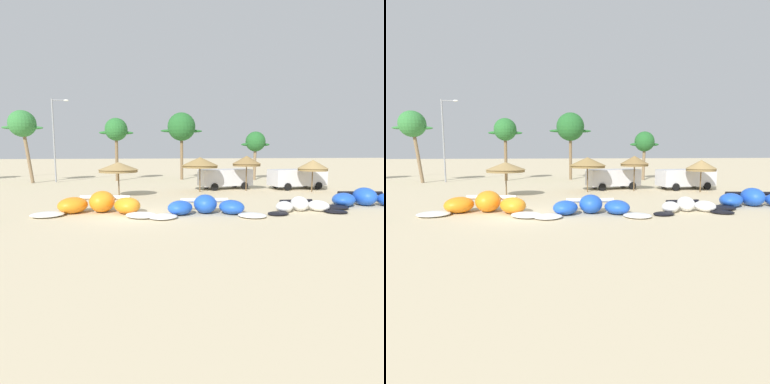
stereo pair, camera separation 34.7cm
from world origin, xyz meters
TOP-DOWN VIEW (x-y plane):
  - ground_plane at (0.00, 0.00)m, footprint 260.00×260.00m
  - kite_left at (-2.06, 0.99)m, footprint 7.17×3.92m
  - kite_left_of_center at (3.88, -0.15)m, footprint 6.66×3.22m
  - kite_center at (9.59, -0.16)m, footprint 5.03×2.31m
  - kite_right_of_center at (14.65, 0.94)m, footprint 7.06×3.83m
  - beach_umbrella_near_van at (-1.52, 7.27)m, footprint 3.04×3.04m
  - beach_umbrella_middle at (5.15, 9.52)m, footprint 3.17×3.17m
  - beach_umbrella_near_palms at (9.42, 9.89)m, footprint 2.56×2.56m
  - beach_umbrella_outermost at (14.86, 8.32)m, footprint 2.61×2.61m
  - parked_van at (14.47, 10.58)m, footprint 5.52×2.76m
  - parked_car_second at (7.78, 11.47)m, footprint 5.16×2.89m
  - palm_left at (-12.62, 19.74)m, footprint 4.30×2.86m
  - palm_left_of_gap at (-2.85, 21.26)m, footprint 3.98×2.65m
  - palm_center_left at (4.92, 21.84)m, footprint 5.14×3.43m
  - palm_center_right at (13.73, 20.02)m, footprint 3.60×2.40m
  - lamppost_west_center at (-9.45, 20.31)m, footprint 1.88×0.24m

SIDE VIEW (x-z plane):
  - ground_plane at x=0.00m, z-range 0.00..0.00m
  - kite_center at x=9.59m, z-range -0.10..0.77m
  - kite_left_of_center at x=3.88m, z-range -0.12..0.95m
  - kite_right_of_center at x=14.65m, z-range -0.14..1.04m
  - kite_left at x=-2.06m, z-range -0.14..1.10m
  - parked_car_second at x=7.78m, z-range 0.17..2.01m
  - parked_van at x=14.47m, z-range 0.17..2.01m
  - beach_umbrella_outermost at x=14.86m, z-range 0.92..3.70m
  - beach_umbrella_near_van at x=-1.52m, z-range 0.97..3.67m
  - beach_umbrella_middle at x=5.15m, z-range 1.06..4.07m
  - beach_umbrella_near_palms at x=9.42m, z-range 1.10..4.22m
  - palm_center_right at x=13.73m, z-range 1.62..7.49m
  - lamppost_west_center at x=-9.45m, z-range 0.55..9.79m
  - palm_left_of_gap at x=-2.85m, z-range 2.23..9.60m
  - palm_left at x=-12.62m, z-range 2.40..10.29m
  - palm_center_left at x=4.92m, z-range 2.30..10.49m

